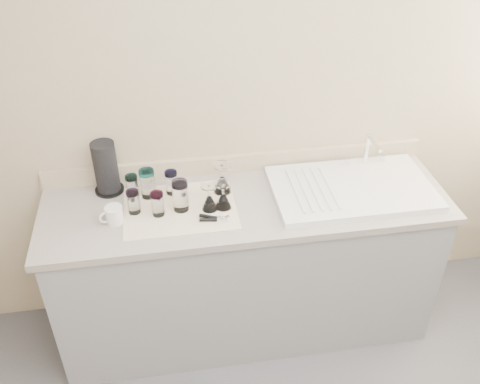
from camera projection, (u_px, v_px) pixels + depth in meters
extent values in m
cube|color=tan|center=(237.00, 112.00, 2.73)|extent=(3.50, 0.04, 2.50)
cube|color=gray|center=(246.00, 269.00, 2.97)|extent=(2.00, 0.60, 0.86)
cube|color=gray|center=(247.00, 205.00, 2.70)|extent=(2.06, 0.62, 0.04)
cube|color=white|center=(352.00, 189.00, 2.75)|extent=(0.82, 0.50, 0.03)
cylinder|color=silver|center=(367.00, 149.00, 2.87)|extent=(0.02, 0.02, 0.18)
cylinder|color=silver|center=(374.00, 143.00, 2.76)|extent=(0.02, 0.16, 0.02)
cylinder|color=silver|center=(347.00, 161.00, 2.90)|extent=(0.03, 0.03, 0.04)
cylinder|color=silver|center=(382.00, 158.00, 2.92)|extent=(0.03, 0.03, 0.04)
cube|color=white|center=(180.00, 208.00, 2.64)|extent=(0.55, 0.42, 0.01)
cylinder|color=white|center=(133.00, 188.00, 2.68)|extent=(0.06, 0.06, 0.11)
cylinder|color=#28C5AE|center=(131.00, 177.00, 2.65)|extent=(0.06, 0.06, 0.02)
cylinder|color=white|center=(148.00, 185.00, 2.68)|extent=(0.07, 0.07, 0.13)
cylinder|color=teal|center=(146.00, 172.00, 2.63)|extent=(0.08, 0.08, 0.02)
cylinder|color=white|center=(172.00, 184.00, 2.71)|extent=(0.06, 0.06, 0.11)
cylinder|color=#3231D6|center=(171.00, 173.00, 2.67)|extent=(0.06, 0.06, 0.02)
cylinder|color=white|center=(134.00, 203.00, 2.58)|extent=(0.06, 0.06, 0.11)
cylinder|color=purple|center=(132.00, 193.00, 2.54)|extent=(0.06, 0.06, 0.02)
cylinder|color=white|center=(158.00, 205.00, 2.56)|extent=(0.06, 0.06, 0.11)
cylinder|color=#D2157C|center=(157.00, 195.00, 2.53)|extent=(0.06, 0.06, 0.02)
cylinder|color=white|center=(181.00, 197.00, 2.59)|extent=(0.08, 0.08, 0.14)
cylinder|color=#A795E2|center=(179.00, 184.00, 2.54)|extent=(0.08, 0.08, 0.02)
cone|color=white|center=(222.00, 184.00, 2.73)|extent=(0.09, 0.09, 0.08)
cylinder|color=white|center=(222.00, 172.00, 2.68)|extent=(0.01, 0.01, 0.07)
cylinder|color=white|center=(222.00, 165.00, 2.66)|extent=(0.09, 0.09, 0.01)
cone|color=white|center=(210.00, 203.00, 2.61)|extent=(0.08, 0.08, 0.07)
cylinder|color=white|center=(209.00, 192.00, 2.57)|extent=(0.01, 0.01, 0.06)
cylinder|color=white|center=(209.00, 186.00, 2.55)|extent=(0.08, 0.08, 0.01)
cone|color=white|center=(223.00, 201.00, 2.62)|extent=(0.08, 0.08, 0.08)
cylinder|color=white|center=(223.00, 189.00, 2.58)|extent=(0.01, 0.01, 0.06)
cylinder|color=white|center=(223.00, 184.00, 2.56)|extent=(0.08, 0.08, 0.01)
cube|color=silver|center=(223.00, 219.00, 2.55)|extent=(0.06, 0.04, 0.02)
cylinder|color=black|center=(211.00, 220.00, 2.55)|extent=(0.11, 0.03, 0.02)
cylinder|color=black|center=(211.00, 217.00, 2.56)|extent=(0.11, 0.06, 0.02)
cylinder|color=white|center=(114.00, 215.00, 2.53)|extent=(0.11, 0.11, 0.09)
torus|color=white|center=(106.00, 217.00, 2.52)|extent=(0.06, 0.03, 0.06)
cylinder|color=black|center=(110.00, 189.00, 2.77)|extent=(0.15, 0.15, 0.01)
cylinder|color=black|center=(106.00, 167.00, 2.68)|extent=(0.12, 0.12, 0.27)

